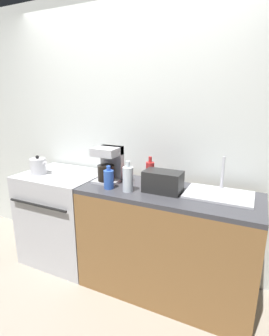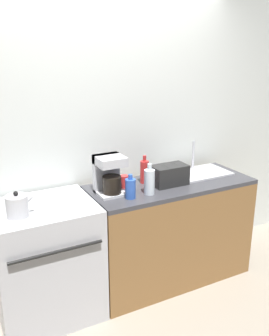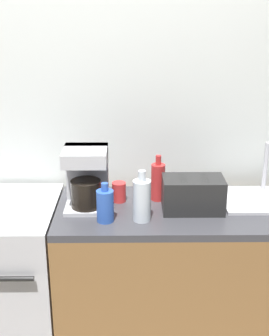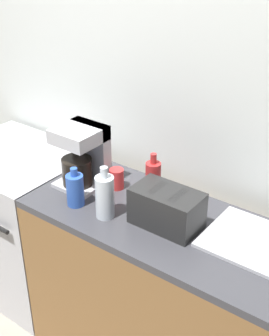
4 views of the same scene
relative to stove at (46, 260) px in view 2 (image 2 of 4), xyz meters
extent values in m
plane|color=gray|center=(0.60, -0.32, -0.48)|extent=(12.00, 12.00, 0.00)
cube|color=silver|center=(0.60, 0.37, 0.82)|extent=(8.00, 0.05, 2.60)
cube|color=#B7B7BC|center=(0.00, 0.00, -0.01)|extent=(0.77, 0.63, 0.93)
cube|color=black|center=(0.00, 0.00, 0.44)|extent=(0.75, 0.62, 0.02)
cylinder|color=black|center=(-0.17, -0.13, 0.45)|extent=(0.20, 0.20, 0.01)
cylinder|color=black|center=(0.17, -0.13, 0.45)|extent=(0.20, 0.20, 0.01)
cylinder|color=black|center=(-0.17, 0.13, 0.45)|extent=(0.20, 0.20, 0.01)
cylinder|color=black|center=(0.17, 0.13, 0.45)|extent=(0.20, 0.20, 0.01)
cylinder|color=black|center=(0.00, -0.34, 0.25)|extent=(0.65, 0.02, 0.02)
cube|color=brown|center=(1.11, -0.02, -0.03)|extent=(1.44, 0.58, 0.89)
cube|color=#38383D|center=(1.11, -0.02, 0.43)|extent=(1.44, 0.58, 0.04)
cylinder|color=silver|center=(-0.19, -0.10, 0.53)|extent=(0.15, 0.15, 0.15)
sphere|color=black|center=(-0.19, -0.10, 0.62)|extent=(0.03, 0.03, 0.03)
cylinder|color=silver|center=(-0.12, -0.10, 0.56)|extent=(0.09, 0.03, 0.07)
cube|color=black|center=(1.07, -0.05, 0.54)|extent=(0.30, 0.18, 0.17)
cube|color=black|center=(1.02, -0.05, 0.62)|extent=(0.04, 0.12, 0.01)
cube|color=black|center=(1.13, -0.05, 0.62)|extent=(0.04, 0.12, 0.01)
cube|color=#B7B7BC|center=(0.55, -0.02, 0.46)|extent=(0.21, 0.22, 0.02)
cube|color=#B7B7BC|center=(0.55, 0.06, 0.61)|extent=(0.21, 0.06, 0.31)
cube|color=#B7B7BC|center=(0.55, -0.02, 0.73)|extent=(0.21, 0.22, 0.07)
cylinder|color=black|center=(0.55, -0.04, 0.54)|extent=(0.15, 0.15, 0.14)
cube|color=#B7B7BC|center=(1.49, 0.06, 0.46)|extent=(0.50, 0.35, 0.01)
cylinder|color=silver|center=(1.49, 0.19, 0.59)|extent=(0.02, 0.02, 0.28)
cylinder|color=silver|center=(0.82, -0.16, 0.55)|extent=(0.09, 0.09, 0.20)
cylinder|color=silver|center=(0.82, -0.16, 0.68)|extent=(0.03, 0.03, 0.05)
cylinder|color=#2D56B7|center=(0.65, -0.17, 0.53)|extent=(0.08, 0.08, 0.15)
cylinder|color=#2D56B7|center=(0.65, -0.17, 0.63)|extent=(0.03, 0.03, 0.04)
cylinder|color=#B72828|center=(0.91, 0.08, 0.55)|extent=(0.07, 0.07, 0.19)
cylinder|color=#B72828|center=(0.91, 0.08, 0.67)|extent=(0.03, 0.03, 0.05)
cylinder|color=red|center=(0.71, 0.06, 0.50)|extent=(0.07, 0.07, 0.10)
camera|label=1|loc=(1.72, -1.92, 1.19)|focal=28.00mm
camera|label=2|loc=(-0.57, -2.55, 1.56)|focal=40.00mm
camera|label=3|loc=(0.76, -2.17, 1.44)|focal=50.00mm
camera|label=4|loc=(1.97, -1.48, 1.66)|focal=50.00mm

